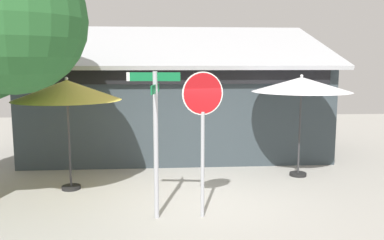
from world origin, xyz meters
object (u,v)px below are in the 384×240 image
(stop_sign, at_px, (203,116))
(street_sign_post, at_px, (155,128))
(patio_umbrella_ivory_center, at_px, (301,85))
(patio_umbrella_mustard_left, at_px, (67,91))

(stop_sign, bearing_deg, street_sign_post, 179.96)
(patio_umbrella_ivory_center, bearing_deg, patio_umbrella_mustard_left, -172.88)
(patio_umbrella_mustard_left, relative_size, patio_umbrella_ivory_center, 0.99)
(street_sign_post, bearing_deg, patio_umbrella_mustard_left, 136.52)
(street_sign_post, distance_m, stop_sign, 0.92)
(patio_umbrella_mustard_left, xyz_separation_m, patio_umbrella_ivory_center, (5.75, 0.72, 0.06))
(street_sign_post, height_order, patio_umbrella_mustard_left, street_sign_post)
(stop_sign, height_order, patio_umbrella_ivory_center, stop_sign)
(stop_sign, xyz_separation_m, patio_umbrella_ivory_center, (2.81, 2.66, 0.42))
(street_sign_post, bearing_deg, stop_sign, -0.04)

